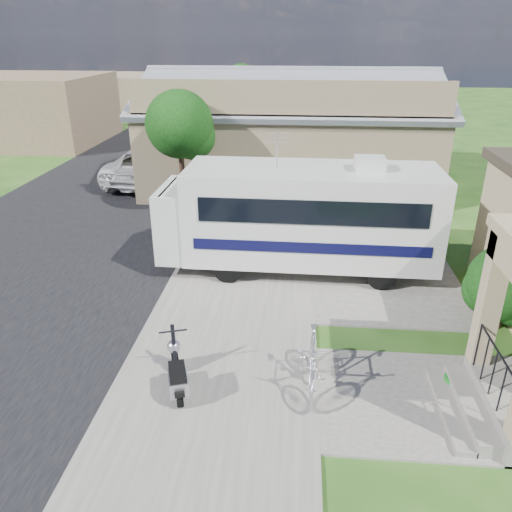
# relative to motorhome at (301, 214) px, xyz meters

# --- Properties ---
(ground) EXTENTS (120.00, 120.00, 0.00)m
(ground) POSITION_rel_motorhome_xyz_m (-0.57, -4.58, -1.69)
(ground) COLOR #1E4312
(street_slab) EXTENTS (9.00, 80.00, 0.02)m
(street_slab) POSITION_rel_motorhome_xyz_m (-8.07, 5.42, -1.68)
(street_slab) COLOR black
(street_slab) RESTS_ON ground
(sidewalk_slab) EXTENTS (4.00, 80.00, 0.06)m
(sidewalk_slab) POSITION_rel_motorhome_xyz_m (-1.57, 5.42, -1.66)
(sidewalk_slab) COLOR #5C5B53
(sidewalk_slab) RESTS_ON ground
(driveway_slab) EXTENTS (7.00, 6.00, 0.05)m
(driveway_slab) POSITION_rel_motorhome_xyz_m (0.93, -0.08, -1.66)
(driveway_slab) COLOR #5C5B53
(driveway_slab) RESTS_ON ground
(walk_slab) EXTENTS (4.00, 3.00, 0.05)m
(walk_slab) POSITION_rel_motorhome_xyz_m (2.43, -5.58, -1.66)
(walk_slab) COLOR #5C5B53
(walk_slab) RESTS_ON ground
(warehouse) EXTENTS (12.50, 8.40, 5.04)m
(warehouse) POSITION_rel_motorhome_xyz_m (-0.57, 9.39, 0.30)
(warehouse) COLOR #7C6B4E
(warehouse) RESTS_ON ground
(distant_bldg_far) EXTENTS (10.00, 8.00, 4.00)m
(distant_bldg_far) POSITION_rel_motorhome_xyz_m (-17.57, 17.42, 0.31)
(distant_bldg_far) COLOR brown
(distant_bldg_far) RESTS_ON ground
(distant_bldg_near) EXTENTS (8.00, 7.00, 3.20)m
(distant_bldg_near) POSITION_rel_motorhome_xyz_m (-15.57, 29.42, -0.09)
(distant_bldg_near) COLOR #7C6B4E
(distant_bldg_near) RESTS_ON ground
(street_tree_a) EXTENTS (2.44, 2.40, 4.58)m
(street_tree_a) POSITION_rel_motorhome_xyz_m (-4.27, 4.47, 1.56)
(street_tree_a) COLOR black
(street_tree_a) RESTS_ON ground
(street_tree_b) EXTENTS (2.44, 2.40, 4.73)m
(street_tree_b) POSITION_rel_motorhome_xyz_m (-4.27, 14.47, 1.71)
(street_tree_b) COLOR black
(street_tree_b) RESTS_ON ground
(street_tree_c) EXTENTS (2.44, 2.40, 4.42)m
(street_tree_c) POSITION_rel_motorhome_xyz_m (-4.27, 23.47, 1.42)
(street_tree_c) COLOR black
(street_tree_c) RESTS_ON ground
(motorhome) EXTENTS (7.69, 2.58, 3.93)m
(motorhome) POSITION_rel_motorhome_xyz_m (0.00, 0.00, 0.00)
(motorhome) COLOR beige
(motorhome) RESTS_ON ground
(shrub) EXTENTS (1.96, 1.87, 2.40)m
(shrub) POSITION_rel_motorhome_xyz_m (4.74, -2.71, -0.46)
(shrub) COLOR black
(shrub) RESTS_ON ground
(scooter) EXTENTS (0.77, 1.53, 1.03)m
(scooter) POSITION_rel_motorhome_xyz_m (-2.25, -5.71, -1.22)
(scooter) COLOR black
(scooter) RESTS_ON ground
(bicycle) EXTENTS (0.60, 1.96, 1.17)m
(bicycle) POSITION_rel_motorhome_xyz_m (0.30, -5.39, -1.10)
(bicycle) COLOR #AAA9B0
(bicycle) RESTS_ON ground
(pickup_truck) EXTENTS (3.65, 6.36, 1.67)m
(pickup_truck) POSITION_rel_motorhome_xyz_m (-6.73, 8.88, -0.85)
(pickup_truck) COLOR silver
(pickup_truck) RESTS_ON ground
(van) EXTENTS (3.76, 6.66, 1.82)m
(van) POSITION_rel_motorhome_xyz_m (-7.30, 14.90, -0.78)
(van) COLOR silver
(van) RESTS_ON ground
(garden_hose) EXTENTS (0.46, 0.46, 0.21)m
(garden_hose) POSITION_rel_motorhome_xyz_m (3.10, -5.09, -1.58)
(garden_hose) COLOR #166F1D
(garden_hose) RESTS_ON ground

